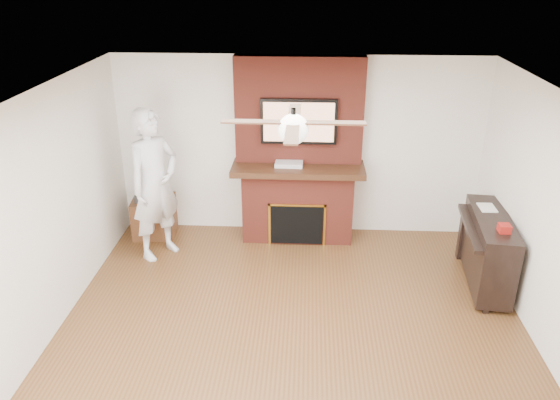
# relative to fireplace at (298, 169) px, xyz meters

# --- Properties ---
(room_shell) EXTENTS (5.36, 5.86, 2.86)m
(room_shell) POSITION_rel_fireplace_xyz_m (0.00, -2.55, 0.25)
(room_shell) COLOR #4D2F16
(room_shell) RESTS_ON ground
(fireplace) EXTENTS (1.78, 0.64, 2.50)m
(fireplace) POSITION_rel_fireplace_xyz_m (0.00, 0.00, 0.00)
(fireplace) COLOR maroon
(fireplace) RESTS_ON ground
(tv) EXTENTS (1.00, 0.08, 0.60)m
(tv) POSITION_rel_fireplace_xyz_m (0.00, -0.05, 0.68)
(tv) COLOR black
(tv) RESTS_ON fireplace
(ceiling_fan) EXTENTS (1.21, 1.21, 0.31)m
(ceiling_fan) POSITION_rel_fireplace_xyz_m (-0.00, -2.55, 1.34)
(ceiling_fan) COLOR black
(ceiling_fan) RESTS_ON room_shell
(person) EXTENTS (0.83, 0.87, 1.99)m
(person) POSITION_rel_fireplace_xyz_m (-1.81, -0.64, -0.00)
(person) COLOR silver
(person) RESTS_ON ground
(side_table) EXTENTS (0.61, 0.61, 0.65)m
(side_table) POSITION_rel_fireplace_xyz_m (-2.03, -0.07, -0.70)
(side_table) COLOR #502C17
(side_table) RESTS_ON ground
(piano) EXTENTS (0.63, 1.38, 0.97)m
(piano) POSITION_rel_fireplace_xyz_m (2.28, -1.15, -0.52)
(piano) COLOR black
(piano) RESTS_ON ground
(cable_box) EXTENTS (0.38, 0.22, 0.05)m
(cable_box) POSITION_rel_fireplace_xyz_m (-0.12, -0.10, 0.11)
(cable_box) COLOR silver
(cable_box) RESTS_ON fireplace
(candle_orange) EXTENTS (0.07, 0.07, 0.12)m
(candle_orange) POSITION_rel_fireplace_xyz_m (-0.22, -0.18, -0.93)
(candle_orange) COLOR orange
(candle_orange) RESTS_ON ground
(candle_green) EXTENTS (0.07, 0.07, 0.09)m
(candle_green) POSITION_rel_fireplace_xyz_m (-0.10, -0.18, -0.95)
(candle_green) COLOR #4C8836
(candle_green) RESTS_ON ground
(candle_cream) EXTENTS (0.08, 0.08, 0.12)m
(candle_cream) POSITION_rel_fireplace_xyz_m (0.01, -0.23, -0.94)
(candle_cream) COLOR #C2B29A
(candle_cream) RESTS_ON ground
(candle_blue) EXTENTS (0.06, 0.06, 0.08)m
(candle_blue) POSITION_rel_fireplace_xyz_m (0.13, -0.18, -0.95)
(candle_blue) COLOR navy
(candle_blue) RESTS_ON ground
(candle_orange_extra) EXTENTS (0.07, 0.07, 0.12)m
(candle_orange_extra) POSITION_rel_fireplace_xyz_m (0.28, -0.18, -0.93)
(candle_orange_extra) COLOR orange
(candle_orange_extra) RESTS_ON ground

